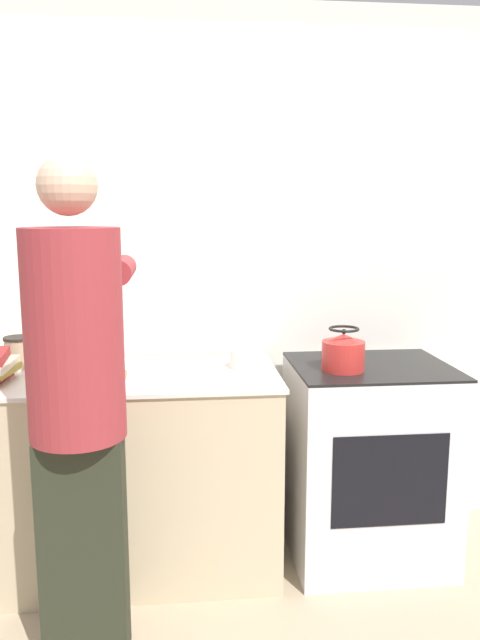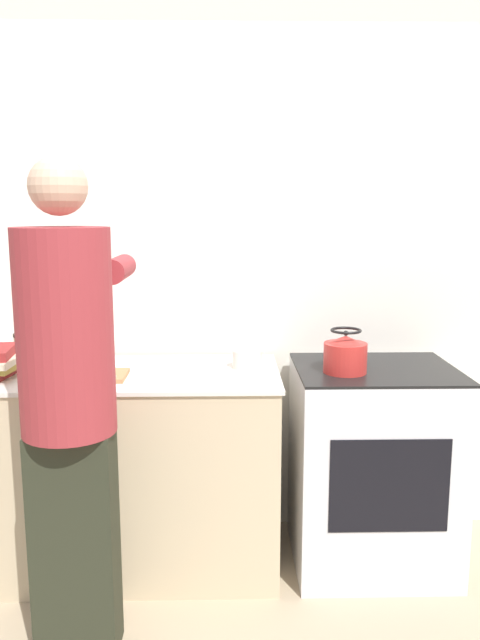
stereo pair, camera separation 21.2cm
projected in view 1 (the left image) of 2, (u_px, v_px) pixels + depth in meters
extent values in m
plane|color=tan|center=(212.00, 601.00, 2.64)|extent=(12.00, 12.00, 0.00)
cube|color=silver|center=(202.00, 279.00, 3.09)|extent=(8.00, 0.05, 2.60)
cube|color=#C6B28E|center=(119.00, 475.00, 2.83)|extent=(1.42, 0.63, 0.90)
cube|color=silver|center=(115.00, 376.00, 2.75)|extent=(1.44, 0.65, 0.02)
cube|color=silver|center=(368.00, 463.00, 2.94)|extent=(0.72, 0.61, 0.93)
cube|color=black|center=(371.00, 366.00, 2.86)|extent=(0.72, 0.61, 0.01)
cube|color=black|center=(390.00, 481.00, 2.64)|extent=(0.50, 0.01, 0.41)
cube|color=#282B1E|center=(84.00, 550.00, 2.24)|extent=(0.30, 0.18, 0.86)
cylinder|color=maroon|center=(74.00, 335.00, 2.10)|extent=(0.33, 0.33, 0.72)
sphere|color=#D1A889|center=(67.00, 185.00, 2.02)|extent=(0.20, 0.20, 0.20)
cylinder|color=maroon|center=(46.00, 270.00, 2.35)|extent=(0.09, 0.30, 0.09)
cylinder|color=maroon|center=(122.00, 270.00, 2.37)|extent=(0.09, 0.30, 0.09)
cube|color=#A87A4C|center=(89.00, 379.00, 2.64)|extent=(0.31, 0.20, 0.02)
cube|color=silver|center=(99.00, 378.00, 2.61)|extent=(0.14, 0.10, 0.01)
cube|color=black|center=(77.00, 375.00, 2.65)|extent=(0.09, 0.07, 0.01)
cylinder|color=red|center=(343.00, 356.00, 2.75)|extent=(0.19, 0.19, 0.13)
cone|color=red|center=(344.00, 338.00, 2.74)|extent=(0.15, 0.15, 0.03)
sphere|color=black|center=(344.00, 331.00, 2.73)|extent=(0.02, 0.02, 0.02)
torus|color=black|center=(344.00, 329.00, 2.73)|extent=(0.13, 0.13, 0.01)
cylinder|color=silver|center=(245.00, 359.00, 2.85)|extent=(0.14, 0.14, 0.08)
cylinder|color=tan|center=(19.00, 353.00, 2.86)|extent=(0.13, 0.13, 0.13)
cylinder|color=#28231E|center=(18.00, 338.00, 2.85)|extent=(0.14, 0.14, 0.01)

